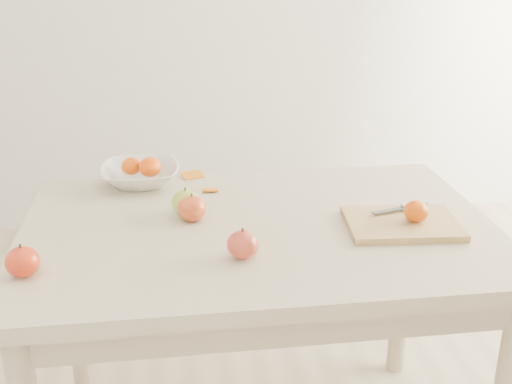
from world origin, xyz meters
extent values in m
cube|color=beige|center=(0.00, 0.00, 0.73)|extent=(1.20, 0.80, 0.04)
cylinder|color=#BCAA8E|center=(-0.54, 0.34, 0.35)|extent=(0.06, 0.06, 0.71)
cylinder|color=#BCAA8E|center=(0.54, 0.34, 0.35)|extent=(0.06, 0.06, 0.71)
cube|color=tan|center=(0.36, -0.06, 0.76)|extent=(0.29, 0.23, 0.02)
ellipsoid|color=#DA3E07|center=(0.39, -0.07, 0.80)|extent=(0.06, 0.06, 0.05)
imported|color=silver|center=(-0.31, 0.34, 0.78)|extent=(0.23, 0.23, 0.06)
ellipsoid|color=#D43D07|center=(-0.33, 0.35, 0.80)|extent=(0.06, 0.06, 0.05)
ellipsoid|color=#E35B08|center=(-0.28, 0.32, 0.81)|extent=(0.07, 0.07, 0.06)
cube|color=#CA690E|center=(-0.15, 0.38, 0.75)|extent=(0.07, 0.06, 0.01)
cube|color=orange|center=(-0.11, 0.25, 0.75)|extent=(0.05, 0.04, 0.01)
cube|color=silver|center=(0.42, 0.01, 0.78)|extent=(0.08, 0.03, 0.01)
cube|color=#3B3E43|center=(0.34, -0.01, 0.78)|extent=(0.10, 0.04, 0.00)
ellipsoid|color=olive|center=(-0.18, 0.09, 0.78)|extent=(0.08, 0.08, 0.07)
ellipsoid|color=maroon|center=(-0.54, -0.19, 0.78)|extent=(0.07, 0.07, 0.07)
ellipsoid|color=maroon|center=(-0.17, 0.05, 0.78)|extent=(0.08, 0.08, 0.07)
ellipsoid|color=maroon|center=(-0.06, -0.17, 0.78)|extent=(0.07, 0.07, 0.07)
camera|label=1|loc=(-0.21, -1.47, 1.43)|focal=45.00mm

